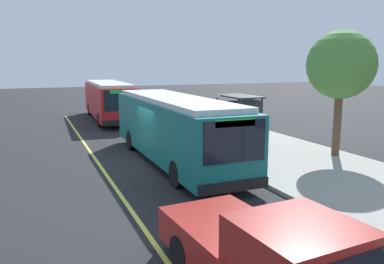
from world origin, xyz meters
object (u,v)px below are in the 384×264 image
at_px(pickup_truck, 270,261).
at_px(waiting_bench, 244,131).
at_px(route_sign_post, 218,114).
at_px(transit_bus_second, 109,99).
at_px(pedestrian_commuter, 230,126).
at_px(transit_bus_main, 174,127).

xyz_separation_m(pickup_truck, waiting_bench, (-13.39, 7.21, -0.22)).
distance_m(pickup_truck, route_sign_post, 12.40).
relative_size(transit_bus_second, pedestrian_commuter, 6.42).
xyz_separation_m(transit_bus_main, transit_bus_second, (-14.58, -0.16, -0.00)).
xyz_separation_m(waiting_bench, pedestrian_commuter, (0.73, -1.31, 0.48)).
xyz_separation_m(transit_bus_second, pickup_truck, (25.09, -1.81, -0.76)).
relative_size(transit_bus_second, pickup_truck, 1.96).
bearing_deg(pedestrian_commuter, pickup_truck, -24.99).
height_order(waiting_bench, route_sign_post, route_sign_post).
height_order(transit_bus_main, transit_bus_second, same).
height_order(transit_bus_second, route_sign_post, same).
bearing_deg(route_sign_post, waiting_bench, 126.30).
bearing_deg(waiting_bench, pedestrian_commuter, -60.78).
relative_size(transit_bus_main, transit_bus_second, 1.03).
height_order(transit_bus_main, route_sign_post, same).
height_order(pickup_truck, waiting_bench, pickup_truck).
height_order(transit_bus_second, waiting_bench, transit_bus_second).
distance_m(transit_bus_second, route_sign_post, 13.90).
distance_m(waiting_bench, route_sign_post, 3.51).
xyz_separation_m(transit_bus_second, route_sign_post, (13.62, 2.78, 0.34)).
bearing_deg(pickup_truck, pedestrian_commuter, 155.01).
bearing_deg(waiting_bench, transit_bus_main, -61.12).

